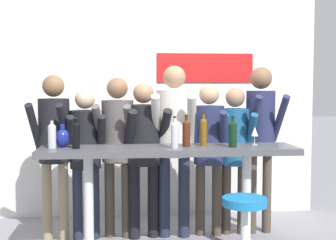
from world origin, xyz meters
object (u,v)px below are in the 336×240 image
(person_far_right, at_px, (235,143))
(wine_bottle_4, at_px, (76,134))
(bar_stool, at_px, (244,225))
(person_left, at_px, (86,147))
(wine_glass_0, at_px, (255,132))
(wine_bottle_0, at_px, (203,131))
(wine_bottle_5, at_px, (233,133))
(person_center, at_px, (144,143))
(person_center_left, at_px, (117,138))
(person_right, at_px, (209,142))
(wine_bottle_1, at_px, (175,134))
(person_far_left, at_px, (54,137))
(person_rightmost, at_px, (261,129))
(decorative_vase, at_px, (63,138))
(tasting_table, at_px, (169,165))
(wine_bottle_3, at_px, (186,132))
(person_center_right, at_px, (174,132))
(wine_bottle_2, at_px, (52,135))

(person_far_right, bearing_deg, wine_bottle_4, -155.06)
(bar_stool, distance_m, person_left, 1.90)
(bar_stool, height_order, wine_glass_0, wine_glass_0)
(wine_bottle_0, distance_m, wine_bottle_5, 0.29)
(person_center, bearing_deg, person_center_left, 160.39)
(person_right, distance_m, wine_bottle_1, 0.82)
(wine_bottle_0, bearing_deg, person_far_left, 161.83)
(person_rightmost, xyz_separation_m, wine_bottle_5, (-0.47, -0.67, 0.03))
(decorative_vase, bearing_deg, person_right, 18.33)
(tasting_table, distance_m, person_left, 1.01)
(wine_bottle_5, bearing_deg, wine_glass_0, 30.39)
(person_center_left, distance_m, wine_bottle_1, 0.88)
(wine_bottle_0, relative_size, wine_bottle_1, 1.10)
(wine_bottle_5, relative_size, wine_glass_0, 1.67)
(person_far_right, xyz_separation_m, wine_bottle_4, (-1.64, -0.63, 0.18))
(person_far_left, bearing_deg, wine_bottle_5, -10.90)
(tasting_table, distance_m, decorative_vase, 1.03)
(person_far_left, xyz_separation_m, person_rightmost, (2.21, 0.06, 0.07))
(wine_bottle_4, distance_m, wine_glass_0, 1.71)
(person_left, height_order, wine_glass_0, person_left)
(tasting_table, bearing_deg, person_center, 110.31)
(person_rightmost, bearing_deg, wine_bottle_0, -147.94)
(tasting_table, xyz_separation_m, wine_bottle_3, (0.17, 0.02, 0.31))
(bar_stool, relative_size, wine_bottle_5, 2.36)
(person_center, bearing_deg, person_center_right, -11.96)
(wine_glass_0, bearing_deg, wine_bottle_0, -178.11)
(bar_stool, xyz_separation_m, person_right, (-0.08, 1.18, 0.56))
(person_rightmost, bearing_deg, tasting_table, -154.86)
(person_left, distance_m, wine_bottle_3, 1.15)
(person_left, relative_size, decorative_vase, 7.24)
(wine_bottle_1, bearing_deg, wine_bottle_4, 175.96)
(person_left, xyz_separation_m, wine_bottle_4, (-0.04, -0.60, 0.19))
(person_far_right, relative_size, decorative_vase, 7.29)
(tasting_table, distance_m, wine_bottle_5, 0.68)
(person_right, bearing_deg, wine_bottle_1, -111.75)
(person_rightmost, xyz_separation_m, wine_bottle_2, (-2.15, -0.58, 0.02))
(wine_bottle_2, distance_m, decorative_vase, 0.11)
(person_center_left, xyz_separation_m, decorative_vase, (-0.51, -0.52, 0.07))
(person_far_left, xyz_separation_m, wine_bottle_4, (0.28, -0.58, 0.09))
(tasting_table, height_order, bar_stool, tasting_table)
(person_far_left, bearing_deg, person_left, 12.33)
(person_far_left, distance_m, wine_bottle_4, 0.65)
(bar_stool, height_order, person_center, person_center)
(wine_bottle_3, bearing_deg, person_center, 124.88)
(person_center_left, xyz_separation_m, person_rightmost, (1.56, -0.00, 0.09))
(person_center_right, relative_size, wine_bottle_2, 6.77)
(wine_bottle_3, relative_size, wine_bottle_5, 1.03)
(person_rightmost, distance_m, wine_bottle_1, 1.24)
(tasting_table, relative_size, bar_stool, 3.48)
(bar_stool, relative_size, wine_bottle_4, 2.39)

